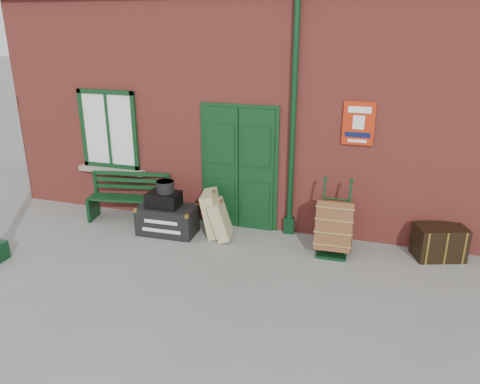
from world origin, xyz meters
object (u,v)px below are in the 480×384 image
at_px(houdini_trunk, 168,220).
at_px(bench, 130,196).
at_px(dark_trunk, 439,242).
at_px(porter_trolley, 334,226).

bearing_deg(houdini_trunk, bench, 156.57).
height_order(houdini_trunk, dark_trunk, dark_trunk).
distance_m(houdini_trunk, dark_trunk, 4.57).
distance_m(houdini_trunk, porter_trolley, 2.92).
distance_m(porter_trolley, dark_trunk, 1.67).
relative_size(bench, porter_trolley, 1.31).
bearing_deg(bench, dark_trunk, -9.14).
bearing_deg(porter_trolley, bench, 174.80).
relative_size(houdini_trunk, dark_trunk, 1.36).
xyz_separation_m(bench, houdini_trunk, (0.95, -0.37, -0.22)).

